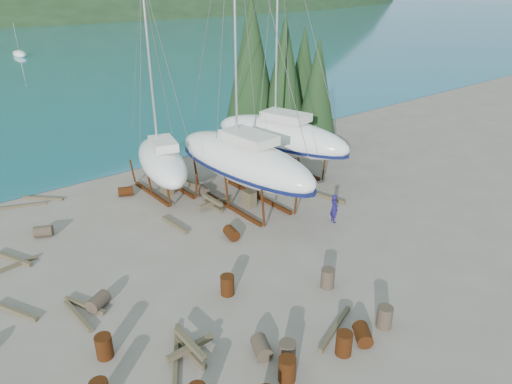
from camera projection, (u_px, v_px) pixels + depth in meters
ground at (256, 271)px, 20.52m from camera, size 600.00×600.00×0.00m
cypress_near_right at (284, 73)px, 33.79m from camera, size 3.60×3.60×10.00m
cypress_mid_right at (317, 87)px, 33.61m from camera, size 3.06×3.06×8.50m
cypress_back_left at (252, 60)px, 33.98m from camera, size 4.14×4.14×11.50m
cypress_far_right at (303, 75)px, 36.47m from camera, size 3.24×3.24×9.00m
moored_boat_mid at (19, 54)px, 82.52m from camera, size 2.00×5.00×6.05m
large_sailboat_near at (243, 160)px, 25.86m from camera, size 3.73×10.85×16.85m
large_sailboat_far at (280, 136)px, 30.30m from camera, size 5.29×10.59×16.11m
small_sailboat_shore at (162, 161)px, 27.60m from camera, size 4.48×8.10×12.36m
worker at (334, 208)px, 24.50m from camera, size 0.57×0.69×1.62m
drum_1 at (261, 347)px, 15.80m from camera, size 0.88×1.04×0.58m
drum_4 at (126, 191)px, 27.78m from camera, size 1.04×0.89×0.58m
drum_5 at (328, 278)px, 19.28m from camera, size 0.58×0.58×0.88m
drum_6 at (231, 233)px, 23.09m from camera, size 0.75×0.98×0.58m
drum_7 at (344, 343)px, 15.76m from camera, size 0.58×0.58×0.88m
drum_8 at (104, 347)px, 15.63m from camera, size 0.58×0.58×0.88m
drum_9 at (43, 231)px, 23.27m from camera, size 1.05×0.92×0.58m
drum_11 at (203, 191)px, 27.85m from camera, size 0.70×0.96×0.58m
drum_12 at (363, 335)px, 16.38m from camera, size 1.00×1.05×0.58m
drum_13 at (287, 369)px, 14.70m from camera, size 0.58×0.58×0.88m
drum_14 at (227, 285)px, 18.83m from camera, size 0.58×0.58×0.88m
drum_15 at (98, 301)px, 18.10m from camera, size 1.05×0.94×0.58m
drum_16 at (287, 353)px, 15.35m from camera, size 0.58×0.58×0.88m
drum_17 at (385, 317)px, 17.02m from camera, size 0.58×0.58×0.88m
timber_0 at (19, 206)px, 26.42m from camera, size 2.73×1.18×0.14m
timber_1 at (331, 198)px, 27.37m from camera, size 0.56×1.96×0.19m
timber_2 at (13, 259)px, 21.30m from camera, size 1.18×2.28×0.19m
timber_3 at (176, 356)px, 15.72m from camera, size 1.82×2.80×0.15m
timber_4 at (85, 305)px, 18.19m from camera, size 1.02×1.95×0.17m
timber_5 at (335, 328)px, 16.99m from camera, size 2.64×1.08×0.16m
timber_6 at (194, 185)px, 29.16m from camera, size 0.43×2.08×0.19m
timber_8 at (175, 225)px, 24.31m from camera, size 0.32×2.27×0.19m
timber_9 at (43, 198)px, 27.41m from camera, size 1.84×1.91×0.15m
timber_12 at (78, 316)px, 17.63m from camera, size 0.33×2.32×0.17m
timber_15 at (1, 271)px, 20.42m from camera, size 3.16×0.60×0.15m
timber_17 at (16, 311)px, 17.86m from camera, size 1.15×2.12×0.16m
timber_pile_fore at (190, 348)px, 15.77m from camera, size 1.80×1.80×0.60m
timber_pile_aft at (213, 203)px, 26.25m from camera, size 1.80×1.80×0.60m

